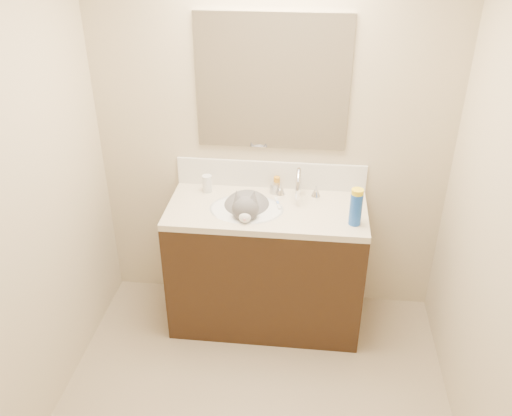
% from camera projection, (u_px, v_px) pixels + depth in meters
% --- Properties ---
extents(room_shell, '(2.24, 2.54, 2.52)m').
position_uv_depth(room_shell, '(245.00, 191.00, 2.10)').
color(room_shell, '#BDAC8C').
rests_on(room_shell, ground).
extents(vanity_cabinet, '(1.20, 0.55, 0.82)m').
position_uv_depth(vanity_cabinet, '(266.00, 268.00, 3.48)').
color(vanity_cabinet, black).
rests_on(vanity_cabinet, ground).
extents(counter_slab, '(1.20, 0.55, 0.04)m').
position_uv_depth(counter_slab, '(267.00, 210.00, 3.27)').
color(counter_slab, beige).
rests_on(counter_slab, vanity_cabinet).
extents(basin, '(0.45, 0.36, 0.14)m').
position_uv_depth(basin, '(247.00, 219.00, 3.28)').
color(basin, white).
rests_on(basin, vanity_cabinet).
extents(faucet, '(0.28, 0.20, 0.21)m').
position_uv_depth(faucet, '(298.00, 186.00, 3.31)').
color(faucet, silver).
rests_on(faucet, counter_slab).
extents(cat, '(0.36, 0.43, 0.33)m').
position_uv_depth(cat, '(247.00, 210.00, 3.28)').
color(cat, '#514E51').
rests_on(cat, basin).
extents(backsplash, '(1.20, 0.02, 0.18)m').
position_uv_depth(backsplash, '(271.00, 175.00, 3.44)').
color(backsplash, silver).
rests_on(backsplash, counter_slab).
extents(mirror, '(0.90, 0.02, 0.80)m').
position_uv_depth(mirror, '(272.00, 84.00, 3.14)').
color(mirror, white).
rests_on(mirror, room_shell).
extents(pill_bottle, '(0.07, 0.07, 0.11)m').
position_uv_depth(pill_bottle, '(207.00, 184.00, 3.40)').
color(pill_bottle, silver).
rests_on(pill_bottle, counter_slab).
extents(pill_label, '(0.06, 0.06, 0.04)m').
position_uv_depth(pill_label, '(207.00, 185.00, 3.41)').
color(pill_label, orange).
rests_on(pill_label, pill_bottle).
extents(silver_jar, '(0.07, 0.07, 0.07)m').
position_uv_depth(silver_jar, '(274.00, 188.00, 3.40)').
color(silver_jar, '#B7B7BC').
rests_on(silver_jar, counter_slab).
extents(amber_bottle, '(0.04, 0.04, 0.10)m').
position_uv_depth(amber_bottle, '(277.00, 184.00, 3.41)').
color(amber_bottle, '#C37F17').
rests_on(amber_bottle, counter_slab).
extents(toothbrush, '(0.05, 0.14, 0.01)m').
position_uv_depth(toothbrush, '(278.00, 203.00, 3.29)').
color(toothbrush, silver).
rests_on(toothbrush, counter_slab).
extents(toothbrush_head, '(0.02, 0.03, 0.01)m').
position_uv_depth(toothbrush_head, '(278.00, 203.00, 3.29)').
color(toothbrush_head, '#709BEF').
rests_on(toothbrush_head, counter_slab).
extents(spray_can, '(0.08, 0.08, 0.19)m').
position_uv_depth(spray_can, '(356.00, 209.00, 3.04)').
color(spray_can, '#194BB1').
rests_on(spray_can, counter_slab).
extents(spray_cap, '(0.08, 0.08, 0.04)m').
position_uv_depth(spray_cap, '(357.00, 193.00, 2.99)').
color(spray_cap, yellow).
rests_on(spray_cap, spray_can).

